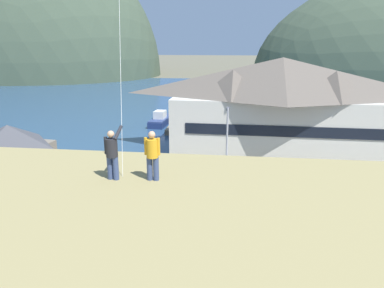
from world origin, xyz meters
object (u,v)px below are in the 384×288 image
(wharf_dock, at_px, (185,121))
(moored_boat_wharfside, at_px, (161,120))
(harbor_lodge, at_px, (281,103))
(moored_boat_outer_mooring, at_px, (208,115))
(person_companion, at_px, (152,154))
(parking_light_pole, at_px, (227,141))
(person_kite_flyer, at_px, (112,153))
(parked_car_mid_row_near, at_px, (230,194))
(parked_car_front_row_end, at_px, (11,217))
(parked_car_mid_row_center, at_px, (134,190))
(storage_shed_near_lot, at_px, (11,157))
(parked_car_corner_spot, at_px, (207,228))
(parked_car_front_row_silver, at_px, (118,220))

(wharf_dock, relative_size, moored_boat_wharfside, 2.27)
(harbor_lodge, distance_m, moored_boat_outer_mooring, 19.35)
(person_companion, bearing_deg, parking_light_pole, 83.47)
(moored_boat_outer_mooring, distance_m, person_kite_flyer, 45.89)
(person_kite_flyer, bearing_deg, parked_car_mid_row_near, 74.40)
(parking_light_pole, bearing_deg, harbor_lodge, 63.34)
(wharf_dock, relative_size, person_kite_flyer, 8.41)
(parked_car_front_row_end, relative_size, parked_car_mid_row_center, 0.98)
(moored_boat_outer_mooring, relative_size, parked_car_mid_row_center, 1.42)
(storage_shed_near_lot, xyz_separation_m, parking_light_pole, (17.62, 2.94, 1.10))
(wharf_dock, distance_m, parking_light_pole, 25.54)
(harbor_lodge, height_order, moored_boat_wharfside, harbor_lodge)
(wharf_dock, xyz_separation_m, parked_car_front_row_end, (-6.50, -33.99, 0.71))
(parking_light_pole, xyz_separation_m, person_companion, (-2.06, -18.01, 4.41))
(parked_car_front_row_end, xyz_separation_m, person_companion, (11.50, -8.29, 7.33))
(parked_car_corner_spot, bearing_deg, parked_car_mid_row_near, 76.34)
(harbor_lodge, relative_size, storage_shed_near_lot, 3.86)
(moored_boat_wharfside, bearing_deg, storage_shed_near_lot, -105.47)
(parked_car_front_row_silver, distance_m, parking_light_pole, 11.73)
(person_companion, bearing_deg, parked_car_front_row_silver, 117.31)
(harbor_lodge, xyz_separation_m, parked_car_front_row_end, (-18.98, -20.52, -4.47))
(parked_car_front_row_end, height_order, parked_car_corner_spot, same)
(parked_car_front_row_end, xyz_separation_m, parked_car_front_row_silver, (6.98, 0.46, 0.00))
(parked_car_front_row_silver, bearing_deg, person_kite_flyer, -70.50)
(parked_car_mid_row_center, height_order, parked_car_corner_spot, same)
(parked_car_front_row_silver, relative_size, person_kite_flyer, 2.32)
(parked_car_mid_row_center, height_order, parked_car_mid_row_near, same)
(parked_car_corner_spot, bearing_deg, parking_light_pole, 84.87)
(harbor_lodge, height_order, person_companion, harbor_lodge)
(wharf_dock, height_order, parked_car_corner_spot, parked_car_corner_spot)
(wharf_dock, relative_size, parked_car_front_row_silver, 3.62)
(parked_car_mid_row_near, relative_size, parked_car_front_row_silver, 1.00)
(parked_car_mid_row_near, height_order, person_companion, person_companion)
(moored_boat_outer_mooring, distance_m, person_companion, 45.83)
(parked_car_mid_row_center, height_order, person_kite_flyer, person_kite_flyer)
(storage_shed_near_lot, xyz_separation_m, person_kite_flyer, (14.17, -15.17, 5.53))
(parked_car_mid_row_near, distance_m, parking_light_pole, 5.16)
(harbor_lodge, xyz_separation_m, parked_car_corner_spot, (-6.28, -20.29, -4.47))
(parked_car_corner_spot, distance_m, person_companion, 11.31)
(parked_car_corner_spot, bearing_deg, harbor_lodge, 72.81)
(storage_shed_near_lot, xyz_separation_m, parked_car_front_row_end, (4.06, -6.78, -1.82))
(parked_car_mid_row_center, bearing_deg, storage_shed_near_lot, 173.03)
(parked_car_mid_row_center, distance_m, parked_car_corner_spot, 8.01)
(parked_car_mid_row_near, bearing_deg, person_companion, -100.23)
(harbor_lodge, bearing_deg, parked_car_front_row_end, -132.77)
(storage_shed_near_lot, relative_size, parked_car_front_row_silver, 1.48)
(harbor_lodge, xyz_separation_m, storage_shed_near_lot, (-23.04, -13.74, -2.65))
(harbor_lodge, xyz_separation_m, person_kite_flyer, (-8.87, -28.91, 2.88))
(wharf_dock, height_order, parked_car_front_row_end, parked_car_front_row_end)
(parked_car_front_row_end, bearing_deg, parked_car_mid_row_center, 39.49)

